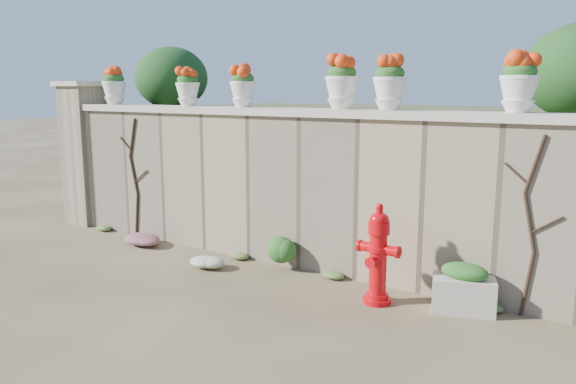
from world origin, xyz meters
The scene contains 19 objects.
ground centered at (0.00, 0.00, 0.00)m, with size 80.00×80.00×0.00m, color brown.
stone_wall centered at (0.00, 1.80, 1.00)m, with size 8.00×0.40×2.00m, color gray.
wall_cap centered at (0.00, 1.80, 2.05)m, with size 8.10×0.52×0.10m, color beige.
gate_pillar centered at (-4.15, 1.80, 1.26)m, with size 0.72×0.72×2.48m.
raised_fill centered at (0.00, 5.00, 1.00)m, with size 9.00×6.00×2.00m, color #384C23.
back_shrub_left centered at (-3.20, 3.00, 2.55)m, with size 1.30×1.30×1.10m, color #143814.
vine_left centered at (-2.67, 1.58, 0.99)m, with size 0.60×0.04×1.91m.
vine_right centered at (3.23, 1.58, 0.99)m, with size 0.60×0.04×1.91m.
fire_hydrant centered at (1.79, 1.07, 0.56)m, with size 0.48×0.34×1.12m.
planter_box centered at (2.66, 1.36, 0.25)m, with size 0.73×0.56×0.53m.
green_shrub centered at (0.18, 1.48, 0.30)m, with size 0.64×0.58×0.61m, color #1E5119.
magenta_clump centered at (-2.20, 1.20, 0.11)m, with size 0.80×0.53×0.21m, color #B42474.
white_flowers centered at (-0.59, 0.97, 0.10)m, with size 0.54×0.43×0.19m, color white.
urn_pot_0 centered at (-3.31, 1.80, 2.40)m, with size 0.39×0.39×0.61m.
urn_pot_1 centered at (-1.67, 1.80, 2.37)m, with size 0.35×0.35×0.55m.
urn_pot_2 centered at (-0.63, 1.80, 2.38)m, with size 0.36×0.36×0.57m.
urn_pot_3 centered at (0.91, 1.80, 2.42)m, with size 0.41×0.41×0.64m.
urn_pot_4 centered at (1.54, 1.80, 2.41)m, with size 0.39×0.39×0.62m.
urn_pot_5 centered at (2.98, 1.80, 2.40)m, with size 0.39×0.39×0.61m.
Camera 1 is at (4.24, -4.41, 2.33)m, focal length 35.00 mm.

